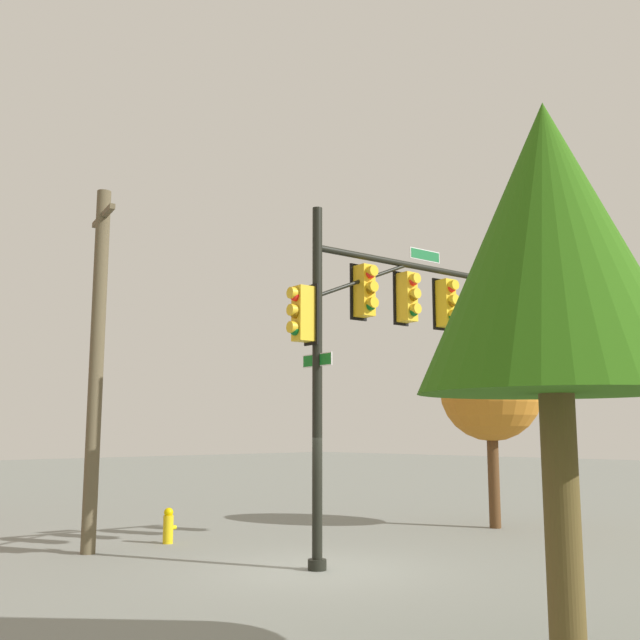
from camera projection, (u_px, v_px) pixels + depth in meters
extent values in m
plane|color=gray|center=(317.00, 570.00, 14.04)|extent=(120.00, 120.00, 0.00)
cylinder|color=black|center=(317.00, 382.00, 14.58)|extent=(0.20, 0.20, 7.17)
cylinder|color=black|center=(317.00, 565.00, 14.06)|extent=(0.36, 0.36, 0.20)
cylinder|color=black|center=(416.00, 266.00, 16.69)|extent=(5.61, 0.88, 0.14)
cylinder|color=black|center=(365.00, 279.00, 15.68)|extent=(2.56, 0.42, 1.07)
cube|color=yellow|center=(364.00, 291.00, 15.63)|extent=(0.37, 0.40, 1.10)
cube|color=black|center=(358.00, 292.00, 15.79)|extent=(0.44, 0.10, 1.22)
sphere|color=#FF2018|center=(370.00, 274.00, 15.53)|extent=(0.22, 0.22, 0.22)
cylinder|color=yellow|center=(372.00, 271.00, 15.49)|extent=(0.25, 0.17, 0.23)
sphere|color=#855607|center=(370.00, 289.00, 15.48)|extent=(0.22, 0.22, 0.22)
cylinder|color=yellow|center=(372.00, 287.00, 15.44)|extent=(0.25, 0.17, 0.23)
sphere|color=#0B621E|center=(371.00, 305.00, 15.43)|extent=(0.22, 0.22, 0.22)
cylinder|color=yellow|center=(373.00, 303.00, 15.39)|extent=(0.25, 0.17, 0.23)
cube|color=yellow|center=(407.00, 297.00, 16.39)|extent=(0.36, 0.39, 1.10)
cube|color=black|center=(401.00, 299.00, 16.54)|extent=(0.44, 0.09, 1.22)
sphere|color=#FF2018|center=(413.00, 281.00, 16.28)|extent=(0.22, 0.22, 0.22)
cylinder|color=yellow|center=(415.00, 278.00, 16.24)|extent=(0.24, 0.16, 0.23)
sphere|color=#855607|center=(413.00, 296.00, 16.23)|extent=(0.22, 0.22, 0.22)
cylinder|color=yellow|center=(415.00, 294.00, 16.19)|extent=(0.24, 0.16, 0.23)
sphere|color=#0B621E|center=(414.00, 311.00, 16.18)|extent=(0.22, 0.22, 0.22)
cylinder|color=yellow|center=(416.00, 309.00, 16.14)|extent=(0.24, 0.16, 0.23)
cube|color=yellow|center=(446.00, 303.00, 17.14)|extent=(0.37, 0.41, 1.10)
cube|color=black|center=(440.00, 304.00, 17.30)|extent=(0.44, 0.11, 1.22)
sphere|color=#FF2018|center=(452.00, 288.00, 17.03)|extent=(0.22, 0.22, 0.22)
cylinder|color=yellow|center=(454.00, 285.00, 16.99)|extent=(0.25, 0.18, 0.23)
sphere|color=#855607|center=(452.00, 302.00, 16.98)|extent=(0.22, 0.22, 0.22)
cylinder|color=yellow|center=(454.00, 300.00, 16.94)|extent=(0.25, 0.18, 0.23)
sphere|color=#0B621E|center=(453.00, 317.00, 16.93)|extent=(0.22, 0.22, 0.22)
cylinder|color=yellow|center=(454.00, 314.00, 16.89)|extent=(0.25, 0.18, 0.23)
cube|color=yellow|center=(482.00, 309.00, 17.89)|extent=(0.36, 0.40, 1.10)
cube|color=black|center=(475.00, 310.00, 18.05)|extent=(0.44, 0.10, 1.22)
sphere|color=#FF2018|center=(488.00, 294.00, 17.79)|extent=(0.22, 0.22, 0.22)
cylinder|color=yellow|center=(489.00, 291.00, 17.75)|extent=(0.25, 0.17, 0.23)
sphere|color=#855607|center=(488.00, 308.00, 17.73)|extent=(0.22, 0.22, 0.22)
cylinder|color=yellow|center=(490.00, 305.00, 17.69)|extent=(0.25, 0.17, 0.23)
sphere|color=#0B621E|center=(488.00, 322.00, 17.68)|extent=(0.22, 0.22, 0.22)
cylinder|color=yellow|center=(490.00, 319.00, 17.64)|extent=(0.25, 0.17, 0.23)
cube|color=gold|center=(303.00, 314.00, 14.57)|extent=(0.40, 0.36, 1.10)
cube|color=black|center=(311.00, 315.00, 14.69)|extent=(0.10, 0.44, 1.22)
sphere|color=#FF2018|center=(295.00, 296.00, 14.51)|extent=(0.22, 0.22, 0.22)
cylinder|color=gold|center=(293.00, 293.00, 14.48)|extent=(0.17, 0.25, 0.23)
sphere|color=#855607|center=(295.00, 313.00, 14.45)|extent=(0.22, 0.22, 0.22)
cylinder|color=gold|center=(293.00, 310.00, 14.43)|extent=(0.17, 0.25, 0.23)
sphere|color=#0B621E|center=(295.00, 330.00, 14.40)|extent=(0.22, 0.22, 0.22)
cylinder|color=gold|center=(292.00, 327.00, 14.37)|extent=(0.17, 0.25, 0.23)
cube|color=white|center=(425.00, 255.00, 16.90)|extent=(0.93, 0.14, 0.26)
cube|color=#1C6E39|center=(425.00, 255.00, 16.90)|extent=(0.90, 0.15, 0.22)
cube|color=white|center=(317.00, 360.00, 14.65)|extent=(0.14, 0.93, 0.26)
cube|color=#107121|center=(317.00, 360.00, 14.65)|extent=(0.15, 0.90, 0.22)
cylinder|color=brown|center=(96.00, 366.00, 16.53)|extent=(0.32, 0.32, 8.16)
cube|color=brown|center=(103.00, 216.00, 17.05)|extent=(0.60, 1.76, 0.12)
cylinder|color=yellow|center=(168.00, 529.00, 17.43)|extent=(0.24, 0.24, 0.65)
sphere|color=#DCB901|center=(169.00, 512.00, 17.49)|extent=(0.22, 0.22, 0.22)
cylinder|color=yellow|center=(174.00, 527.00, 17.54)|extent=(0.12, 0.10, 0.10)
cylinder|color=#52341B|center=(494.00, 480.00, 20.39)|extent=(0.31, 0.31, 2.57)
sphere|color=#B87020|center=(491.00, 390.00, 20.77)|extent=(2.86, 2.86, 2.86)
cylinder|color=brown|center=(563.00, 542.00, 7.46)|extent=(0.37, 0.37, 3.01)
cone|color=#2D6112|center=(549.00, 243.00, 7.93)|extent=(2.90, 2.90, 3.23)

